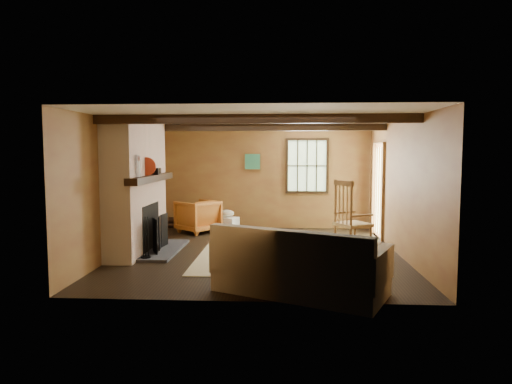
# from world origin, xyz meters

# --- Properties ---
(ground) EXTENTS (5.50, 5.50, 0.00)m
(ground) POSITION_xyz_m (0.00, 0.00, 0.00)
(ground) COLOR black
(ground) RESTS_ON ground
(room_envelope) EXTENTS (5.02, 5.52, 2.44)m
(room_envelope) POSITION_xyz_m (0.22, 0.26, 1.63)
(room_envelope) COLOR olive
(room_envelope) RESTS_ON ground
(fireplace) EXTENTS (1.02, 2.30, 2.40)m
(fireplace) POSITION_xyz_m (-2.23, -0.00, 1.10)
(fireplace) COLOR #AF5743
(fireplace) RESTS_ON ground
(rug) EXTENTS (2.50, 3.00, 0.01)m
(rug) POSITION_xyz_m (0.20, -0.20, 0.00)
(rug) COLOR tan
(rug) RESTS_ON ground
(rocking_chair) EXTENTS (1.08, 0.91, 1.33)m
(rocking_chair) POSITION_xyz_m (1.67, 0.13, 0.56)
(rocking_chair) COLOR tan
(rocking_chair) RESTS_ON ground
(sofa) EXTENTS (2.39, 1.80, 0.88)m
(sofa) POSITION_xyz_m (0.63, -2.41, 0.32)
(sofa) COLOR beige
(sofa) RESTS_ON ground
(firewood_pile) EXTENTS (0.71, 0.13, 0.26)m
(firewood_pile) POSITION_xyz_m (-2.11, 2.60, 0.13)
(firewood_pile) COLOR brown
(firewood_pile) RESTS_ON ground
(laundry_basket) EXTENTS (0.61, 0.54, 0.30)m
(laundry_basket) POSITION_xyz_m (-0.89, 2.40, 0.15)
(laundry_basket) COLOR white
(laundry_basket) RESTS_ON ground
(basket_pillow) EXTENTS (0.44, 0.40, 0.18)m
(basket_pillow) POSITION_xyz_m (-0.89, 2.40, 0.39)
(basket_pillow) COLOR beige
(basket_pillow) RESTS_ON laundry_basket
(armchair) EXTENTS (1.14, 1.13, 0.74)m
(armchair) POSITION_xyz_m (-1.51, 2.01, 0.37)
(armchair) COLOR #BF6026
(armchair) RESTS_ON ground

